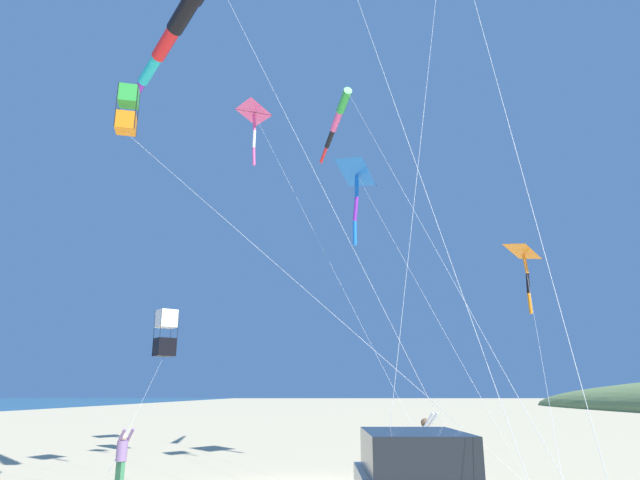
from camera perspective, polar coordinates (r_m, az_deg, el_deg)
The scene contains 9 objects.
person_adult_flyer at distance 17.37m, azimuth 10.97°, elevation -20.00°, with size 0.70×0.65×1.94m.
person_child_green_jacket at distance 17.40m, azimuth -19.83°, elevation -20.13°, with size 0.55×0.53×1.53m.
kite_windsock_blue_topmost at distance 25.80m, azimuth 1.81°, elevation 12.39°, with size 3.78×18.66×15.08m.
kite_delta_long_streamer_left at distance 27.06m, azimuth 20.40°, elevation -1.17°, with size 5.87×14.73×9.30m.
kite_box_white_trailing at distance 26.11m, azimuth -15.70°, elevation -9.24°, with size 1.13×7.13×6.14m.
kite_delta_rainbow_low_near at distance 22.20m, azimuth 3.97°, elevation 6.89°, with size 4.95×5.86×11.57m.
kite_windsock_orange_high_right at distance 18.63m, azimuth -14.48°, elevation 20.89°, with size 10.13×6.62×14.26m.
kite_delta_red_high_left at distance 28.68m, azimuth -6.79°, elevation 12.98°, with size 8.02×6.81×16.52m.
kite_box_long_streamer_right at distance 15.99m, azimuth -19.28°, elevation 12.56°, with size 10.05×3.72×10.45m.
Camera 1 is at (0.39, -15.89, 2.46)m, focal length 30.91 mm.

